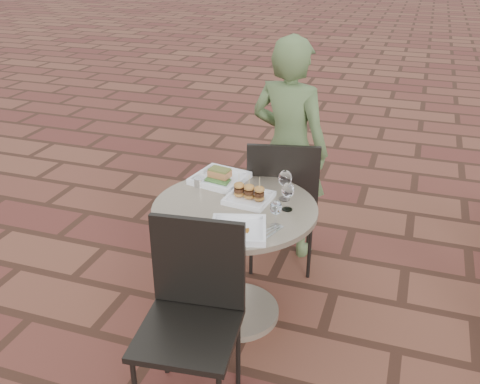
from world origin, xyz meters
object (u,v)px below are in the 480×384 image
(chair_near, at_px, (193,303))
(plate_sliders, at_px, (249,195))
(plate_salmon, at_px, (220,177))
(plate_tuna, at_px, (238,230))
(chair_far, at_px, (283,195))
(cafe_table, at_px, (235,245))
(diner, at_px, (289,149))

(chair_near, height_order, plate_sliders, chair_near)
(chair_near, height_order, plate_salmon, chair_near)
(chair_near, distance_m, plate_salmon, 0.96)
(plate_sliders, bearing_deg, plate_tuna, -80.64)
(chair_far, height_order, plate_salmon, chair_far)
(chair_far, bearing_deg, chair_near, 72.38)
(plate_tuna, bearing_deg, plate_sliders, 99.36)
(chair_far, relative_size, plate_sliders, 3.61)
(cafe_table, bearing_deg, plate_tuna, -67.23)
(cafe_table, height_order, chair_near, chair_near)
(diner, distance_m, plate_tuna, 1.10)
(chair_far, distance_m, plate_tuna, 0.85)
(plate_sliders, bearing_deg, cafe_table, -119.20)
(plate_tuna, bearing_deg, cafe_table, 112.77)
(cafe_table, distance_m, chair_far, 0.58)
(cafe_table, xyz_separation_m, diner, (0.09, 0.84, 0.27))
(chair_far, xyz_separation_m, plate_sliders, (-0.07, -0.47, 0.21))
(chair_far, height_order, diner, diner)
(cafe_table, bearing_deg, chair_near, -88.37)
(chair_near, relative_size, plate_tuna, 2.76)
(chair_near, xyz_separation_m, diner, (0.07, 1.47, 0.21))
(chair_near, relative_size, plate_salmon, 2.78)
(plate_salmon, height_order, plate_sliders, plate_sliders)
(plate_tuna, bearing_deg, chair_far, 88.86)
(chair_near, xyz_separation_m, plate_salmon, (-0.21, 0.91, 0.20))
(chair_near, distance_m, plate_tuna, 0.43)
(diner, bearing_deg, chair_far, 110.64)
(diner, xyz_separation_m, plate_salmon, (-0.28, -0.56, -0.00))
(cafe_table, bearing_deg, chair_far, 77.42)
(chair_near, bearing_deg, plate_sliders, 80.61)
(cafe_table, xyz_separation_m, chair_far, (0.13, 0.56, 0.07))
(plate_salmon, distance_m, plate_tuna, 0.62)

